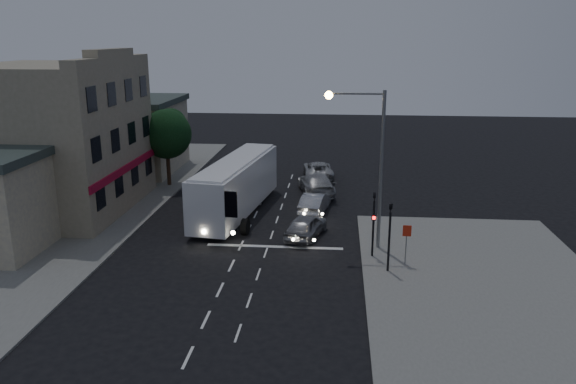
# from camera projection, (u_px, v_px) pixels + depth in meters

# --- Properties ---
(ground) EXTENTS (120.00, 120.00, 0.00)m
(ground) POSITION_uv_depth(u_px,v_px,m) (235.00, 258.00, 31.14)
(ground) COLOR black
(sidewalk_near) EXTENTS (12.00, 24.00, 0.12)m
(sidewalk_near) POSITION_uv_depth(u_px,v_px,m) (494.00, 299.00, 26.16)
(sidewalk_near) COLOR slate
(sidewalk_near) RESTS_ON ground
(sidewalk_far) EXTENTS (12.00, 50.00, 0.12)m
(sidewalk_far) POSITION_uv_depth(u_px,v_px,m) (75.00, 209.00, 39.93)
(sidewalk_far) COLOR slate
(sidewalk_far) RESTS_ON ground
(road_markings) EXTENTS (8.00, 30.55, 0.01)m
(road_markings) POSITION_uv_depth(u_px,v_px,m) (265.00, 238.00, 34.20)
(road_markings) COLOR silver
(road_markings) RESTS_ON ground
(tour_bus) EXTENTS (4.24, 12.67, 3.81)m
(tour_bus) POSITION_uv_depth(u_px,v_px,m) (236.00, 184.00, 38.61)
(tour_bus) COLOR white
(tour_bus) RESTS_ON ground
(car_suv) EXTENTS (2.77, 4.55, 1.45)m
(car_suv) POSITION_uv_depth(u_px,v_px,m) (306.00, 226.00, 34.27)
(car_suv) COLOR gray
(car_suv) RESTS_ON ground
(car_sedan_a) EXTENTS (2.20, 4.51, 1.42)m
(car_sedan_a) POSITION_uv_depth(u_px,v_px,m) (315.00, 203.00, 39.03)
(car_sedan_a) COLOR #B2B2B6
(car_sedan_a) RESTS_ON ground
(car_sedan_b) EXTENTS (3.49, 6.11, 1.67)m
(car_sedan_b) POSITION_uv_depth(u_px,v_px,m) (316.00, 183.00, 43.69)
(car_sedan_b) COLOR #A2A2A2
(car_sedan_b) RESTS_ON ground
(car_sedan_c) EXTENTS (2.95, 5.44, 1.45)m
(car_sedan_c) POSITION_uv_depth(u_px,v_px,m) (318.00, 170.00, 48.60)
(car_sedan_c) COLOR #ABABAB
(car_sedan_c) RESTS_ON ground
(traffic_signal_main) EXTENTS (0.25, 0.35, 4.10)m
(traffic_signal_main) POSITION_uv_depth(u_px,v_px,m) (374.00, 217.00, 30.58)
(traffic_signal_main) COLOR black
(traffic_signal_main) RESTS_ON sidewalk_near
(traffic_signal_side) EXTENTS (0.18, 0.15, 4.10)m
(traffic_signal_side) POSITION_uv_depth(u_px,v_px,m) (390.00, 229.00, 28.62)
(traffic_signal_side) COLOR black
(traffic_signal_side) RESTS_ON sidewalk_near
(regulatory_sign) EXTENTS (0.45, 0.12, 2.20)m
(regulatory_sign) POSITION_uv_depth(u_px,v_px,m) (407.00, 238.00, 29.68)
(regulatory_sign) COLOR slate
(regulatory_sign) RESTS_ON sidewalk_near
(streetlight) EXTENTS (3.32, 0.44, 9.00)m
(streetlight) POSITION_uv_depth(u_px,v_px,m) (370.00, 152.00, 31.08)
(streetlight) COLOR slate
(streetlight) RESTS_ON sidewalk_near
(main_building) EXTENTS (10.12, 12.00, 11.00)m
(main_building) POSITION_uv_depth(u_px,v_px,m) (54.00, 138.00, 38.64)
(main_building) COLOR gray
(main_building) RESTS_ON sidewalk_far
(low_building_north) EXTENTS (9.40, 9.40, 6.50)m
(low_building_north) POSITION_uv_depth(u_px,v_px,m) (126.00, 134.00, 50.59)
(low_building_north) COLOR gray
(low_building_north) RESTS_ON sidewalk_far
(street_tree) EXTENTS (4.00, 4.00, 6.20)m
(street_tree) POSITION_uv_depth(u_px,v_px,m) (166.00, 132.00, 45.06)
(street_tree) COLOR black
(street_tree) RESTS_ON sidewalk_far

